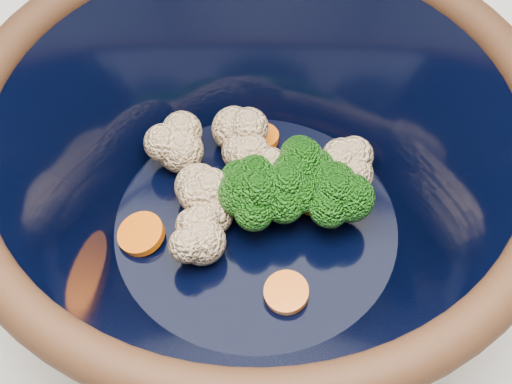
{
  "coord_description": "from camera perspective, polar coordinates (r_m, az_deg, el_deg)",
  "views": [
    {
      "loc": [
        0.02,
        -0.38,
        1.35
      ],
      "look_at": [
        -0.0,
        -0.1,
        0.97
      ],
      "focal_mm": 50.0,
      "sensor_mm": 36.0,
      "label": 1
    }
  ],
  "objects": [
    {
      "name": "counter",
      "position": [
        0.97,
        0.5,
        -13.69
      ],
      "size": [
        1.2,
        1.2,
        0.9
      ],
      "primitive_type": "cube",
      "color": "silver",
      "rests_on": "ground"
    },
    {
      "name": "mixing_bowl",
      "position": [
        0.46,
        0.0,
        1.13
      ],
      "size": [
        0.45,
        0.45,
        0.16
      ],
      "rotation": [
        0.0,
        0.0,
        0.39
      ],
      "color": "black",
      "rests_on": "counter"
    },
    {
      "name": "vegetable_pile",
      "position": [
        0.49,
        0.73,
        0.9
      ],
      "size": [
        0.17,
        0.16,
        0.05
      ],
      "color": "#608442",
      "rests_on": "mixing_bowl"
    }
  ]
}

